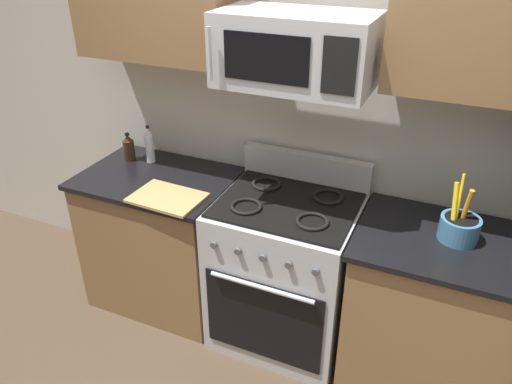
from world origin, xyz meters
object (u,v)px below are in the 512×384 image
object	(u,v)px
range_oven	(285,270)
bottle_soy	(129,148)
bottle_vinegar	(149,145)
utensil_crock	(459,227)
cutting_board	(167,198)
microwave	(296,50)

from	to	relation	value
range_oven	bottle_soy	world-z (taller)	same
range_oven	bottle_soy	xyz separation A→B (m)	(-1.12, 0.13, 0.52)
bottle_vinegar	bottle_soy	size ratio (longest dim) A/B	1.34
utensil_crock	cutting_board	size ratio (longest dim) A/B	0.86
utensil_crock	bottle_vinegar	bearing A→B (deg)	175.89
microwave	bottle_soy	size ratio (longest dim) A/B	4.03
utensil_crock	bottle_vinegar	xyz separation A→B (m)	(-1.84, 0.13, 0.04)
cutting_board	bottle_soy	world-z (taller)	bottle_soy
range_oven	cutting_board	bearing A→B (deg)	-161.95
cutting_board	microwave	bearing A→B (deg)	20.38
bottle_vinegar	bottle_soy	bearing A→B (deg)	-167.72
utensil_crock	cutting_board	world-z (taller)	utensil_crock
cutting_board	bottle_vinegar	world-z (taller)	bottle_vinegar
range_oven	microwave	bearing A→B (deg)	90.05
cutting_board	bottle_soy	bearing A→B (deg)	145.78
microwave	cutting_board	size ratio (longest dim) A/B	1.88
range_oven	bottle_vinegar	distance (m)	1.14
utensil_crock	bottle_vinegar	size ratio (longest dim) A/B	1.39
microwave	utensil_crock	distance (m)	1.14
bottle_vinegar	utensil_crock	bearing A→B (deg)	-4.11
range_oven	utensil_crock	xyz separation A→B (m)	(0.86, 0.03, 0.51)
microwave	cutting_board	xyz separation A→B (m)	(-0.63, -0.23, -0.81)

